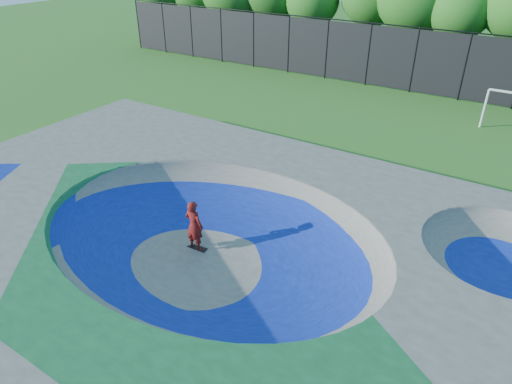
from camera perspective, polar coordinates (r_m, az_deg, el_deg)
ground at (r=14.44m, az=-5.49°, el=-9.11°), size 120.00×120.00×0.00m
skate_deck at (r=13.99m, az=-5.64°, el=-6.72°), size 22.00×14.00×1.50m
skater at (r=14.69m, az=-7.74°, el=-4.20°), size 0.65×0.43×1.78m
skateboard at (r=15.19m, az=-7.52°, el=-6.91°), size 0.80×0.30×0.05m
fence at (r=31.33m, az=19.20°, el=15.37°), size 48.09×0.09×4.04m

